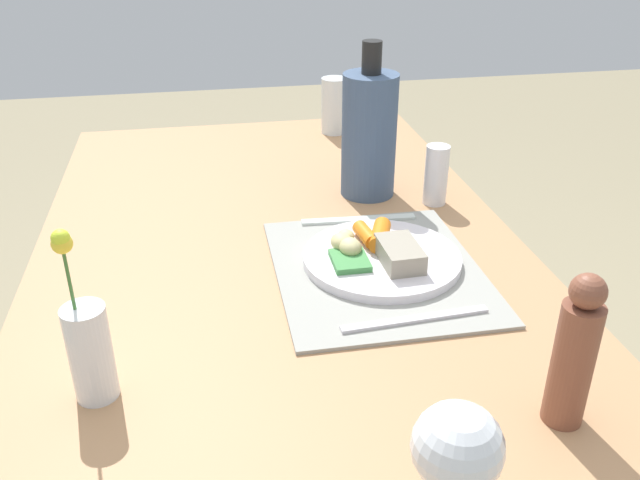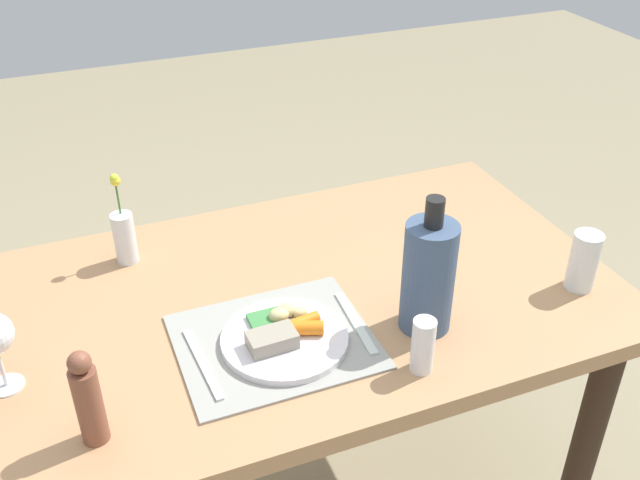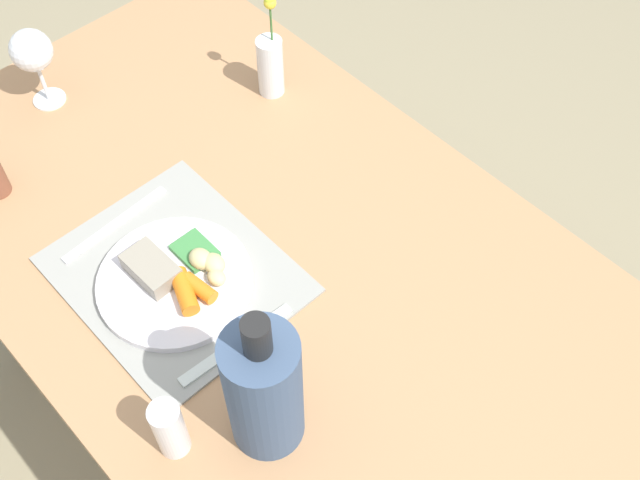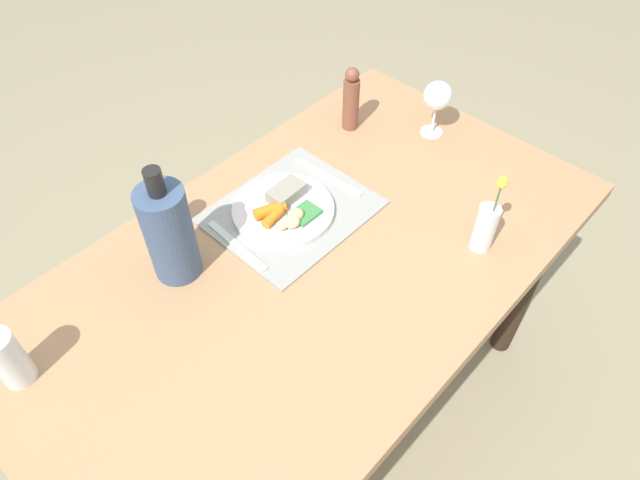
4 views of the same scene
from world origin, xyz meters
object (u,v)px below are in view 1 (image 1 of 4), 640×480
dining_table (285,308)px  knife (359,219)px  wine_glass (457,451)px  water_tumbler (334,109)px  flower_vase (89,347)px  cooler_bottle (369,134)px  fork (415,319)px  pepper_mill (574,354)px  salt_shaker (436,175)px  dinner_plate (380,255)px

dining_table → knife: knife is taller
knife → wine_glass: wine_glass is taller
knife → water_tumbler: 0.52m
knife → flower_vase: bearing=137.0°
knife → cooler_bottle: 0.18m
wine_glass → cooler_bottle: (0.81, -0.13, 0.00)m
flower_vase → water_tumbler: bearing=-27.6°
fork → cooler_bottle: cooler_bottle is taller
pepper_mill → wine_glass: 0.24m
dining_table → fork: (-0.23, -0.15, 0.11)m
water_tumbler → flower_vase: bearing=152.4°
fork → water_tumbler: (0.84, -0.06, 0.05)m
flower_vase → cooler_bottle: bearing=-41.4°
dining_table → salt_shaker: 0.39m
water_tumbler → flower_vase: 1.03m
wine_glass → pepper_mill: bearing=-53.9°
dining_table → cooler_bottle: size_ratio=4.85×
knife → water_tumbler: (0.52, -0.06, 0.05)m
knife → salt_shaker: (0.06, -0.17, 0.05)m
salt_shaker → knife: bearing=110.6°
knife → water_tumbler: water_tumbler is taller
pepper_mill → fork: bearing=26.9°
wine_glass → cooler_bottle: size_ratio=0.55×
dinner_plate → knife: size_ratio=1.23×
dining_table → salt_shaker: salt_shaker is taller
flower_vase → salt_shaker: bearing=-51.8°
pepper_mill → flower_vase: 0.55m
pepper_mill → cooler_bottle: size_ratio=0.64×
fork → wine_glass: size_ratio=1.31×
cooler_bottle → flower_vase: bearing=138.6°
water_tumbler → salt_shaker: water_tumbler is taller
knife → salt_shaker: size_ratio=1.79×
dinner_plate → flower_vase: flower_vase is taller
knife → pepper_mill: pepper_mill is taller
fork → salt_shaker: salt_shaker is taller
dining_table → dinner_plate: size_ratio=5.69×
dining_table → fork: bearing=-146.0°
dining_table → knife: size_ratio=6.97×
dinner_plate → cooler_bottle: (0.29, -0.05, 0.10)m
salt_shaker → pepper_mill: bearing=174.8°
knife → pepper_mill: size_ratio=1.09×
salt_shaker → cooler_bottle: bearing=58.9°
fork → wine_glass: wine_glass is taller
flower_vase → salt_shaker: flower_vase is taller
dinner_plate → cooler_bottle: size_ratio=0.85×
knife → wine_glass: (-0.68, 0.08, 0.11)m
fork → cooler_bottle: 0.48m
dinner_plate → flower_vase: (-0.24, 0.42, 0.05)m
fork → flower_vase: flower_vase is taller
water_tumbler → cooler_bottle: bearing=178.4°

